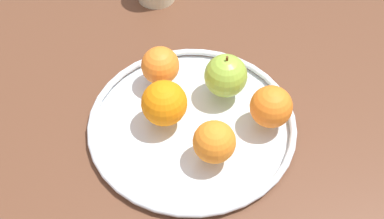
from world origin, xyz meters
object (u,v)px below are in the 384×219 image
(fruit_bowl, at_px, (192,124))
(apple, at_px, (226,76))
(orange_back_right, at_px, (271,107))
(orange_center, at_px, (164,103))
(orange_front_right, at_px, (160,66))
(orange_front_left, at_px, (214,142))

(fruit_bowl, distance_m, apple, 0.10)
(orange_back_right, bearing_deg, fruit_bowl, 142.55)
(fruit_bowl, relative_size, apple, 4.27)
(orange_center, relative_size, orange_front_right, 1.13)
(orange_back_right, distance_m, orange_front_left, 0.12)
(orange_back_right, relative_size, orange_front_left, 1.04)
(orange_center, bearing_deg, orange_back_right, -39.50)
(orange_center, distance_m, orange_front_right, 0.09)
(orange_front_right, bearing_deg, apple, -51.58)
(orange_back_right, xyz_separation_m, orange_center, (-0.14, 0.11, 0.00))
(orange_back_right, distance_m, orange_center, 0.18)
(orange_back_right, relative_size, orange_center, 0.92)
(orange_front_right, height_order, orange_front_left, same)
(orange_back_right, bearing_deg, orange_front_left, 178.42)
(apple, bearing_deg, orange_front_left, -137.58)
(apple, height_order, orange_back_right, apple)
(orange_back_right, xyz_separation_m, orange_front_left, (-0.12, 0.00, -0.00))
(orange_front_right, bearing_deg, fruit_bowl, -97.61)
(orange_front_left, bearing_deg, orange_center, 99.17)
(fruit_bowl, height_order, orange_back_right, orange_back_right)
(fruit_bowl, relative_size, orange_back_right, 5.02)
(fruit_bowl, relative_size, orange_front_left, 5.20)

